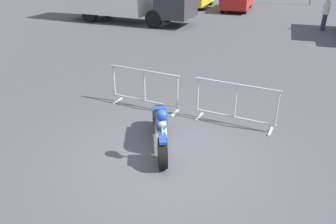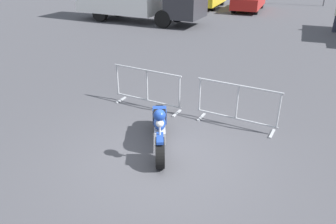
{
  "view_description": "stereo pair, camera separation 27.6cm",
  "coord_description": "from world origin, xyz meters",
  "views": [
    {
      "loc": [
        2.21,
        -5.12,
        3.83
      ],
      "look_at": [
        -0.37,
        0.8,
        0.65
      ],
      "focal_mm": 35.0,
      "sensor_mm": 36.0,
      "label": 1
    },
    {
      "loc": [
        2.46,
        -5.0,
        3.83
      ],
      "look_at": [
        -0.37,
        0.8,
        0.65
      ],
      "focal_mm": 35.0,
      "sensor_mm": 36.0,
      "label": 2
    }
  ],
  "objects": [
    {
      "name": "ground_plane",
      "position": [
        0.0,
        0.0,
        0.0
      ],
      "size": [
        120.0,
        120.0,
        0.0
      ],
      "primitive_type": "plane",
      "color": "#424247"
    },
    {
      "name": "motorcycle",
      "position": [
        -0.37,
        0.4,
        0.46
      ],
      "size": [
        1.13,
        1.95,
        1.19
      ],
      "rotation": [
        0.0,
        0.0,
        -1.09
      ],
      "color": "black",
      "rests_on": "ground"
    },
    {
      "name": "crowd_barrier_near",
      "position": [
        -1.59,
        2.03,
        0.55
      ],
      "size": [
        2.03,
        0.52,
        1.07
      ],
      "rotation": [
        0.0,
        0.0,
        -0.04
      ],
      "color": "#9EA0A5",
      "rests_on": "ground"
    },
    {
      "name": "crowd_barrier_far",
      "position": [
        0.85,
        2.03,
        0.55
      ],
      "size": [
        2.03,
        0.52,
        1.07
      ],
      "rotation": [
        0.0,
        0.0,
        -0.04
      ],
      "color": "#9EA0A5",
      "rests_on": "ground"
    }
  ]
}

